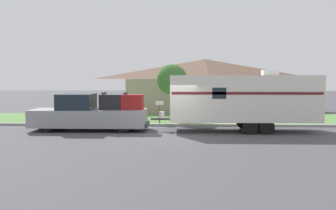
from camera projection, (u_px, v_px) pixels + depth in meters
The scene contains 8 objects.
ground_plane at pixel (172, 136), 18.39m from camera, with size 120.00×120.00×0.00m, color #47474C.
curb_strip at pixel (173, 125), 22.13m from camera, with size 80.00×0.30×0.14m.
lawn_strip at pixel (174, 119), 25.77m from camera, with size 80.00×7.00×0.03m.
house_across_street at pixel (205, 84), 32.87m from camera, with size 13.96×7.88×4.46m.
pickup_truck at pixel (90, 114), 20.26m from camera, with size 6.31×2.00×2.07m.
travel_trailer at pixel (243, 98), 19.91m from camera, with size 8.80×2.43×3.27m.
mailbox at pixel (160, 107), 22.83m from camera, with size 0.48×0.20×1.41m.
tree_in_yard at pixel (172, 80), 24.41m from camera, with size 2.00×2.00×3.74m.
Camera 1 is at (0.47, -18.22, 2.92)m, focal length 40.00 mm.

